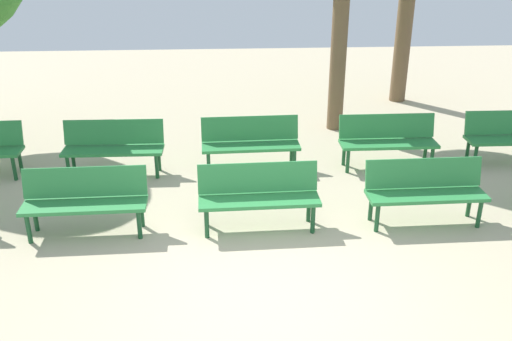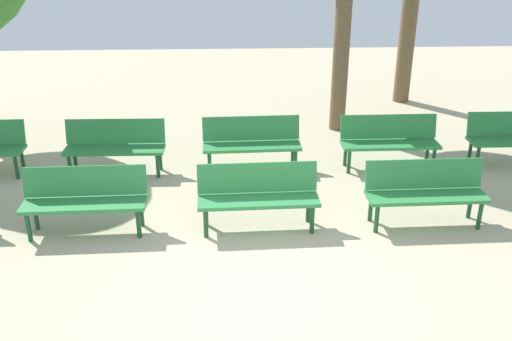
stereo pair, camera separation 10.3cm
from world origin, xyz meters
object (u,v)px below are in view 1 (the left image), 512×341
(bench_r0_c2, at_px, (259,193))
(bench_r1_c2, at_px, (250,140))
(bench_r0_c3, at_px, (425,188))
(bench_r0_c1, at_px, (85,198))
(bench_r1_c1, at_px, (114,144))
(bench_r1_c3, at_px, (388,138))

(bench_r0_c2, relative_size, bench_r1_c2, 1.00)
(bench_r0_c2, xyz_separation_m, bench_r0_c3, (2.26, 0.02, 0.00))
(bench_r0_c1, height_order, bench_r1_c1, same)
(bench_r1_c1, bearing_deg, bench_r0_c1, -90.56)
(bench_r0_c3, bearing_deg, bench_r1_c1, 155.97)
(bench_r1_c1, bearing_deg, bench_r0_c2, -39.92)
(bench_r0_c1, distance_m, bench_r0_c2, 2.27)
(bench_r0_c1, bearing_deg, bench_r0_c2, -1.25)
(bench_r0_c1, relative_size, bench_r0_c3, 1.00)
(bench_r0_c1, height_order, bench_r0_c3, same)
(bench_r0_c3, height_order, bench_r1_c3, same)
(bench_r0_c3, relative_size, bench_r1_c1, 1.00)
(bench_r0_c2, height_order, bench_r1_c3, same)
(bench_r0_c2, distance_m, bench_r1_c1, 2.94)
(bench_r0_c2, relative_size, bench_r1_c3, 1.01)
(bench_r0_c1, bearing_deg, bench_r1_c1, 87.23)
(bench_r0_c1, relative_size, bench_r1_c1, 1.00)
(bench_r0_c2, xyz_separation_m, bench_r1_c2, (-0.01, 1.96, 0.00))
(bench_r0_c3, height_order, bench_r1_c1, same)
(bench_r1_c1, bearing_deg, bench_r1_c2, 1.95)
(bench_r0_c1, relative_size, bench_r1_c3, 1.01)
(bench_r0_c1, height_order, bench_r0_c2, same)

